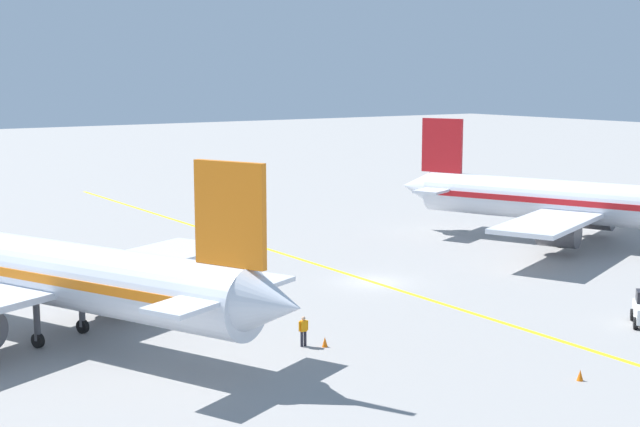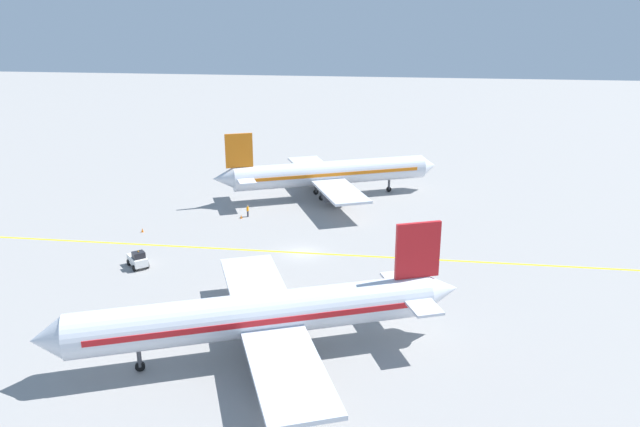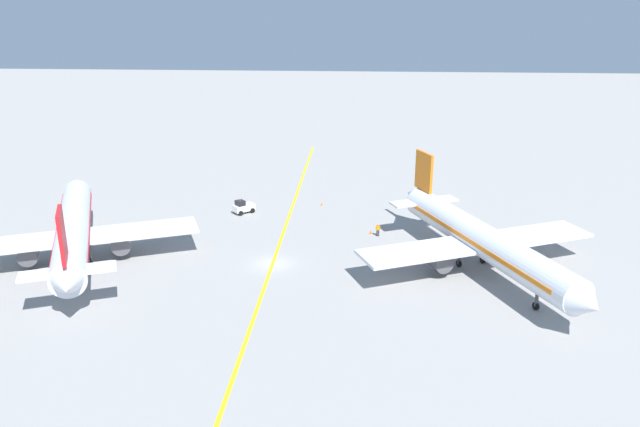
{
  "view_description": "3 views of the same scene",
  "coord_description": "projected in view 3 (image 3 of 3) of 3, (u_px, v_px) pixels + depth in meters",
  "views": [
    {
      "loc": [
        -37.76,
        -48.96,
        14.6
      ],
      "look_at": [
        -2.45,
        3.21,
        4.76
      ],
      "focal_mm": 50.0,
      "sensor_mm": 36.0,
      "label": 1
    },
    {
      "loc": [
        68.15,
        11.55,
        27.83
      ],
      "look_at": [
        -1.54,
        1.87,
        4.54
      ],
      "focal_mm": 35.0,
      "sensor_mm": 36.0,
      "label": 2
    },
    {
      "loc": [
        -10.02,
        65.79,
        29.25
      ],
      "look_at": [
        -5.26,
        -3.97,
        4.96
      ],
      "focal_mm": 35.0,
      "sensor_mm": 36.0,
      "label": 3
    }
  ],
  "objects": [
    {
      "name": "traffic_cone_mid_apron",
      "position": [
        371.0,
        232.0,
        81.36
      ],
      "size": [
        0.32,
        0.32,
        0.55
      ],
      "primitive_type": "cone",
      "color": "orange",
      "rests_on": "ground"
    },
    {
      "name": "airplane_adjacent_stand",
      "position": [
        74.0,
        231.0,
        72.06
      ],
      "size": [
        27.87,
        33.97,
        10.6
      ],
      "color": "silver",
      "rests_on": "ground"
    },
    {
      "name": "apron_yellow_centreline",
      "position": [
        272.0,
        264.0,
        72.24
      ],
      "size": [
        0.53,
        120.0,
        0.01
      ],
      "primitive_type": "cube",
      "rotation": [
        0.0,
        0.0,
        0.0
      ],
      "color": "yellow",
      "rests_on": "ground"
    },
    {
      "name": "ground_crew_worker",
      "position": [
        378.0,
        229.0,
        80.41
      ],
      "size": [
        0.58,
        0.25,
        1.68
      ],
      "color": "#23232D",
      "rests_on": "ground"
    },
    {
      "name": "airplane_at_gate",
      "position": [
        481.0,
        240.0,
        69.41
      ],
      "size": [
        27.73,
        33.72,
        10.6
      ],
      "color": "silver",
      "rests_on": "ground"
    },
    {
      "name": "baggage_tug_white",
      "position": [
        243.0,
        207.0,
        89.06
      ],
      "size": [
        3.24,
        3.12,
        2.11
      ],
      "color": "white",
      "rests_on": "ground"
    },
    {
      "name": "ground_plane",
      "position": [
        272.0,
        264.0,
        72.25
      ],
      "size": [
        400.0,
        400.0,
        0.0
      ],
      "primitive_type": "plane",
      "color": "gray"
    },
    {
      "name": "traffic_cone_near_nose",
      "position": [
        322.0,
        204.0,
        92.52
      ],
      "size": [
        0.32,
        0.32,
        0.55
      ],
      "primitive_type": "cone",
      "color": "orange",
      "rests_on": "ground"
    }
  ]
}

